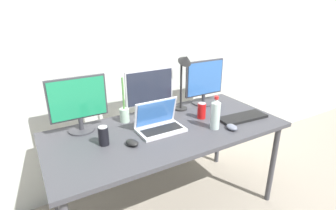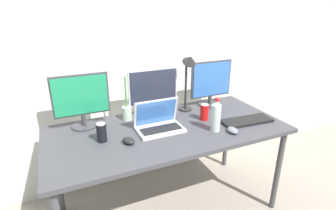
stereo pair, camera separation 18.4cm
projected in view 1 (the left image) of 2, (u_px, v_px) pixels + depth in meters
The scene contains 15 objects.
ground_plane at pixel (168, 208), 2.18m from camera, with size 16.00×16.00×0.00m, color gray.
wall_back at pixel (133, 40), 2.18m from camera, with size 7.00×0.08×2.60m, color silver.
work_desk at pixel (168, 135), 1.93m from camera, with size 1.72×0.80×0.74m.
monitor_left at pixel (78, 103), 1.80m from camera, with size 0.39×0.19×0.39m.
monitor_center at pixel (150, 90), 2.07m from camera, with size 0.41×0.17×0.38m.
monitor_right at pixel (204, 82), 2.31m from camera, with size 0.39×0.21×0.39m.
laptop_silver at pixel (159, 123), 1.87m from camera, with size 0.33×0.21×0.22m.
keyboard_main at pixel (243, 117), 2.06m from camera, with size 0.40×0.15×0.02m, color black.
mouse_by_keyboard at pixel (232, 127), 1.88m from camera, with size 0.07×0.10×0.04m, color slate.
mouse_by_laptop at pixel (132, 143), 1.67m from camera, with size 0.07×0.10×0.04m, color black.
water_bottle at pixel (215, 114), 1.86m from camera, with size 0.07×0.07×0.25m.
soda_can_near_keyboard at pixel (104, 136), 1.66m from camera, with size 0.07×0.07×0.13m.
soda_can_by_laptop at pixel (202, 111), 2.05m from camera, with size 0.07×0.07×0.13m.
bamboo_vase at pixel (124, 113), 1.99m from camera, with size 0.07×0.07×0.35m.
desk_lamp at pixel (184, 71), 2.09m from camera, with size 0.11×0.18×0.50m.
Camera 1 is at (-0.86, -1.49, 1.59)m, focal length 28.00 mm.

